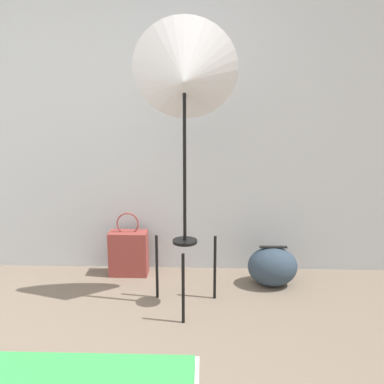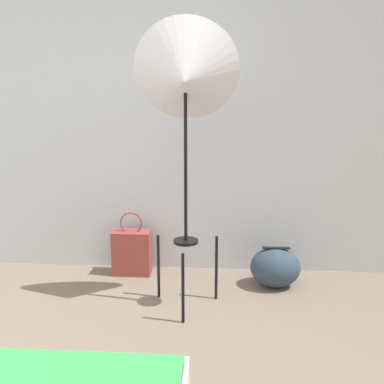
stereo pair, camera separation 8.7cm
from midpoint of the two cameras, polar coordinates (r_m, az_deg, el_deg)
The scene contains 4 objects.
wall_back at distance 3.58m, azimuth -6.90°, elevation 10.48°, with size 8.00×0.05×2.60m.
photo_umbrella at distance 2.83m, azimuth 0.06°, elevation 14.24°, with size 0.67×0.47×1.87m.
tote_bag at distance 3.63m, azimuth -7.02°, elevation -7.56°, with size 0.30×0.16×0.51m.
duffel_bag at distance 3.45m, azimuth 11.25°, elevation -9.37°, with size 0.37×0.30×0.31m.
Camera 2 is at (0.70, -1.42, 1.43)m, focal length 42.00 mm.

